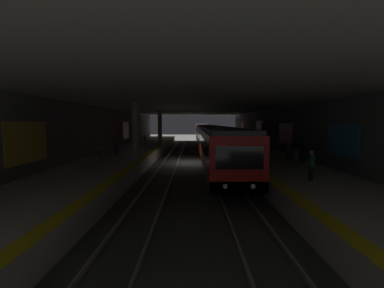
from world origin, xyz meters
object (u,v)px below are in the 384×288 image
object	(u,v)px
bench_left_near	(294,152)
person_walking_mid	(288,150)
trash_bin	(295,156)
person_standing_far	(145,142)
pillar_near	(135,132)
metro_train	(207,136)
bench_left_mid	(245,138)
person_waiting_near	(311,165)
bench_right_near	(101,149)
pillar_far	(160,128)
suitcase_rolling	(116,150)
bench_right_mid	(139,138)

from	to	relation	value
bench_left_near	person_walking_mid	xyz separation A→B (m)	(-1.68, 1.16, 0.37)
bench_left_near	trash_bin	size ratio (longest dim) A/B	2.00
person_walking_mid	person_standing_far	distance (m)	15.04
pillar_near	person_standing_far	xyz separation A→B (m)	(8.42, 0.85, -1.36)
trash_bin	metro_train	bearing A→B (deg)	15.95
bench_left_mid	person_waiting_near	world-z (taller)	person_waiting_near
pillar_near	person_walking_mid	xyz separation A→B (m)	(0.17, -11.72, -1.38)
pillar_near	trash_bin	world-z (taller)	pillar_near
bench_right_near	person_standing_far	distance (m)	5.35
person_waiting_near	person_standing_far	world-z (taller)	person_standing_far
pillar_far	trash_bin	distance (m)	19.29
bench_left_mid	bench_right_near	world-z (taller)	same
pillar_near	suitcase_rolling	world-z (taller)	pillar_near
bench_left_mid	bench_right_mid	distance (m)	17.07
person_waiting_near	person_walking_mid	distance (m)	6.79
bench_left_mid	trash_bin	world-z (taller)	bench_left_mid
bench_right_near	bench_right_mid	size ratio (longest dim) A/B	1.00
pillar_near	metro_train	world-z (taller)	pillar_near
person_waiting_near	trash_bin	xyz separation A→B (m)	(6.25, -1.71, -0.42)
pillar_far	suitcase_rolling	bearing A→B (deg)	163.01
pillar_far	person_waiting_near	bearing A→B (deg)	-153.70
bench_right_mid	person_standing_far	distance (m)	13.31
person_walking_mid	suitcase_rolling	distance (m)	15.44
metro_train	person_waiting_near	xyz separation A→B (m)	(-25.84, -3.89, -0.13)
person_walking_mid	person_standing_far	bearing A→B (deg)	56.70
bench_right_mid	person_standing_far	bearing A→B (deg)	-165.48
person_standing_far	metro_train	bearing A→B (deg)	-34.13
suitcase_rolling	trash_bin	xyz separation A→B (m)	(-5.12, -15.13, 0.07)
bench_right_near	person_walking_mid	distance (m)	16.43
person_waiting_near	person_walking_mid	bearing A→B (deg)	-10.91
bench_right_mid	person_walking_mid	world-z (taller)	person_walking_mid
person_standing_far	pillar_far	bearing A→B (deg)	-7.82
person_standing_far	pillar_near	bearing A→B (deg)	-174.24
pillar_far	bench_right_near	world-z (taller)	pillar_far
bench_left_mid	person_waiting_near	xyz separation A→B (m)	(-28.23, 2.45, 0.32)
metro_train	person_standing_far	world-z (taller)	metro_train
person_walking_mid	trash_bin	world-z (taller)	person_walking_mid
person_walking_mid	suitcase_rolling	xyz separation A→B (m)	(4.70, 14.70, -0.54)
pillar_near	bench_right_mid	bearing A→B (deg)	11.12
trash_bin	person_walking_mid	bearing A→B (deg)	45.61
pillar_near	bench_right_near	xyz separation A→B (m)	(4.26, 4.18, -1.75)
metro_train	person_standing_far	bearing A→B (deg)	145.87
metro_train	bench_left_mid	bearing A→B (deg)	-69.38
suitcase_rolling	trash_bin	bearing A→B (deg)	-108.68
pillar_far	person_walking_mid	world-z (taller)	pillar_far
metro_train	bench_left_near	xyz separation A→B (m)	(-17.49, -6.33, -0.45)
bench_left_mid	metro_train	bearing A→B (deg)	110.62
bench_left_mid	bench_right_near	bearing A→B (deg)	135.66
trash_bin	bench_left_near	bearing A→B (deg)	-19.25
pillar_far	person_standing_far	xyz separation A→B (m)	(-6.19, 0.85, -1.36)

